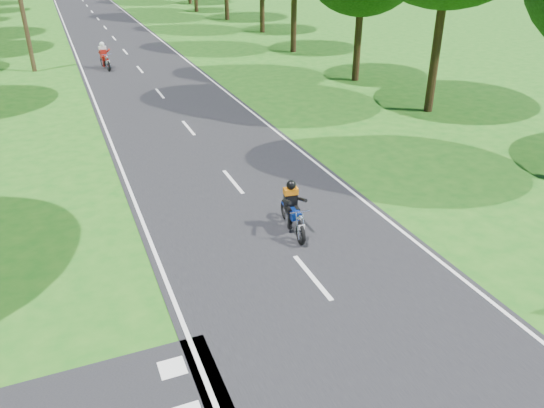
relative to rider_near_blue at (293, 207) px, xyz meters
name	(u,v)px	position (x,y,z in m)	size (l,w,h in m)	color
ground	(354,328)	(-0.48, -4.24, -0.75)	(160.00, 160.00, 0.00)	#185613
main_road	(98,19)	(-0.48, 45.76, -0.74)	(7.00, 140.00, 0.02)	black
road_markings	(99,21)	(-0.62, 43.89, -0.72)	(7.40, 140.00, 0.01)	silver
telegraph_pole	(20,0)	(-6.48, 23.76, 3.33)	(1.20, 0.26, 8.00)	#382616
rider_near_blue	(293,207)	(0.00, 0.00, 0.00)	(0.58, 1.74, 1.45)	navy
rider_far_red	(104,56)	(-2.40, 22.72, 0.08)	(0.64, 1.92, 1.60)	#A9160D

